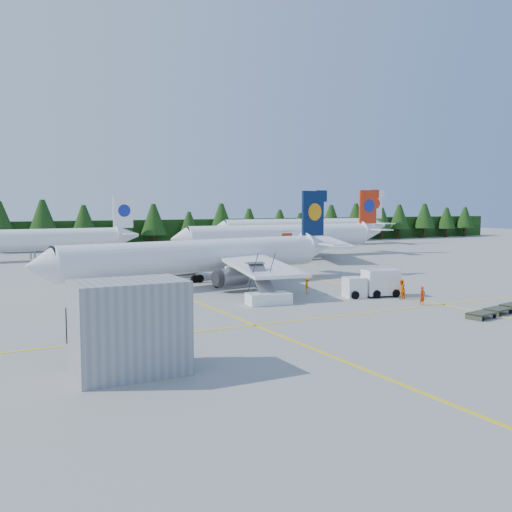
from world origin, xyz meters
name	(u,v)px	position (x,y,z in m)	size (l,w,h in m)	color
ground	(353,300)	(0.00, 0.00, 0.00)	(320.00, 320.00, 0.00)	#9E9D98
taxi_stripe_a	(153,284)	(-14.00, 20.00, 0.01)	(0.25, 120.00, 0.01)	yellow
taxi_stripe_b	(298,275)	(6.00, 20.00, 0.01)	(0.25, 120.00, 0.01)	yellow
taxi_stripe_cross	(395,310)	(0.00, -6.00, 0.01)	(80.00, 0.25, 0.01)	yellow
treeline_hedge	(130,233)	(0.00, 82.00, 3.00)	(220.00, 4.00, 6.00)	black
terminal_building	(129,327)	(-26.00, -14.00, 2.60)	(6.00, 4.00, 5.20)	gray
airliner_navy	(193,257)	(-10.48, 16.21, 3.37)	(38.36, 31.34, 11.20)	white
airliner_red	(278,237)	(16.59, 43.88, 3.68)	(42.05, 34.63, 12.24)	white
airliner_far_left	(13,240)	(-26.09, 58.08, 3.48)	(38.14, 4.51, 11.09)	white
airliner_far_right	(296,228)	(34.55, 66.73, 4.07)	(44.64, 6.20, 12.97)	white
airstairs	(267,295)	(-8.42, 2.20, 0.80)	(4.33, 5.87, 3.67)	white
service_truck	(372,283)	(2.98, 0.92, 1.35)	(5.98, 3.22, 2.74)	white
dolly_train	(506,307)	(8.06, -11.13, 0.45)	(11.25, 4.12, 0.14)	#383D2C
uld_pair	(99,300)	(-23.54, 5.05, 1.11)	(5.00, 3.31, 1.65)	#383D2C
crew_a	(422,296)	(3.97, -5.26, 0.90)	(0.65, 0.43, 1.79)	#E73804
crew_b	(401,289)	(4.60, -1.69, 0.98)	(0.95, 0.74, 1.96)	#FF6105
crew_c	(307,286)	(-1.60, 5.83, 0.82)	(0.68, 0.46, 1.64)	orange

